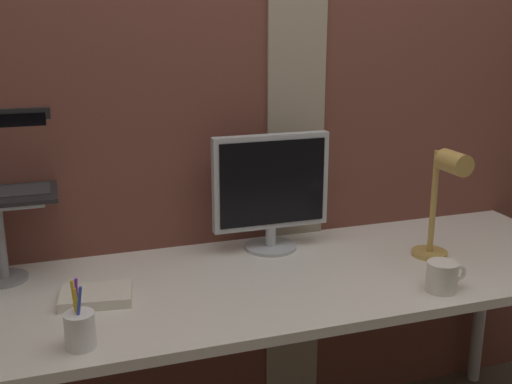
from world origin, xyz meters
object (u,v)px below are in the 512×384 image
monitor (271,187)px  desk_lamp (444,193)px  pen_cup (80,329)px  coffee_mug (443,276)px

monitor → desk_lamp: monitor is taller
desk_lamp → pen_cup: size_ratio=2.14×
monitor → coffee_mug: bearing=-53.2°
monitor → pen_cup: size_ratio=2.30×
monitor → pen_cup: (-0.67, -0.49, -0.17)m
desk_lamp → pen_cup: (-1.16, -0.20, -0.19)m
pen_cup → coffee_mug: size_ratio=1.37×
monitor → desk_lamp: (0.49, -0.29, 0.01)m
monitor → pen_cup: 0.85m
monitor → pen_cup: bearing=-144.0°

